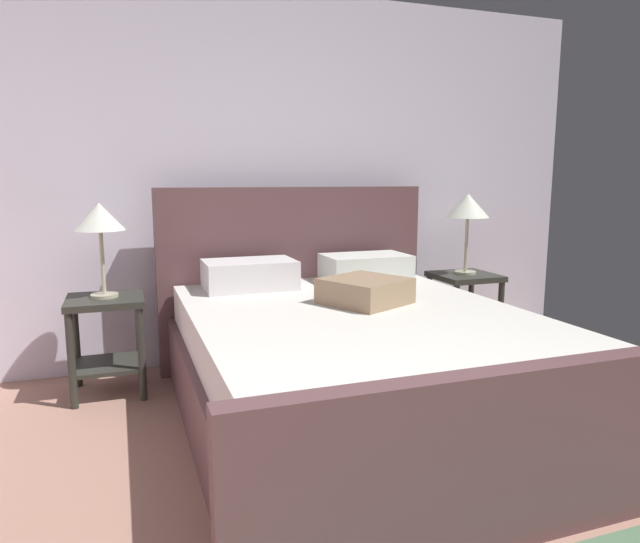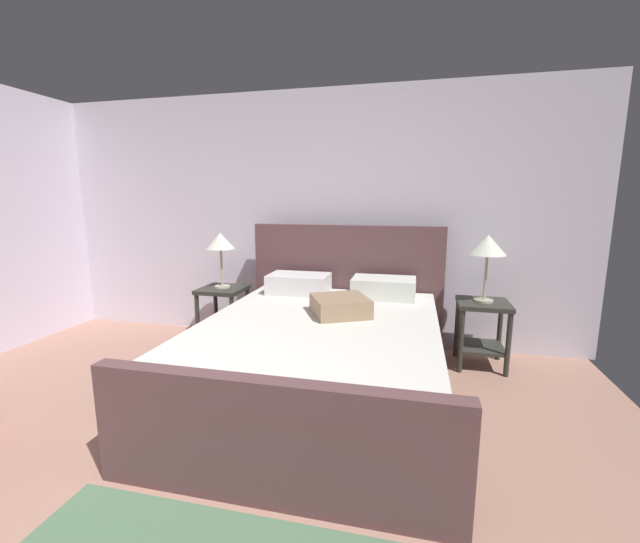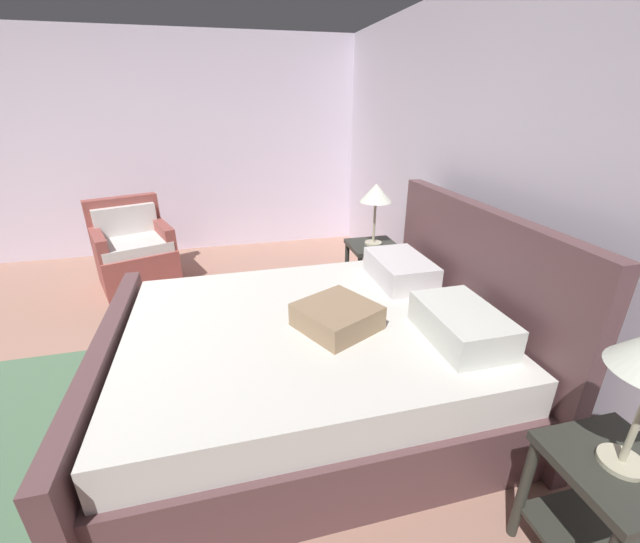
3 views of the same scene
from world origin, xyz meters
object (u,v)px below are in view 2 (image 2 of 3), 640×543
at_px(nightstand_left, 223,306).
at_px(nightstand_right, 482,323).
at_px(table_lamp_right, 488,247).
at_px(bed, 323,351).
at_px(table_lamp_left, 220,243).

bearing_deg(nightstand_left, nightstand_right, 0.46).
relative_size(table_lamp_right, nightstand_left, 0.99).
distance_m(table_lamp_right, nightstand_left, 2.62).
relative_size(bed, table_lamp_left, 4.17).
bearing_deg(table_lamp_left, table_lamp_right, 0.46).
bearing_deg(table_lamp_left, nightstand_right, 0.46).
relative_size(nightstand_right, table_lamp_right, 1.01).
bearing_deg(nightstand_left, bed, -33.61).
xyz_separation_m(nightstand_right, table_lamp_right, (0.00, 0.00, 0.69)).
bearing_deg(table_lamp_right, bed, -145.74).
bearing_deg(table_lamp_right, nightstand_right, -146.31).
relative_size(bed, nightstand_left, 3.91).
relative_size(table_lamp_right, table_lamp_left, 1.05).
bearing_deg(table_lamp_right, nightstand_left, -179.54).
height_order(table_lamp_right, nightstand_left, table_lamp_right).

